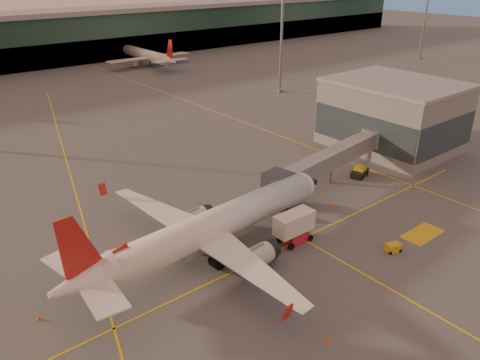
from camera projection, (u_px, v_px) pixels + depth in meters
ground at (303, 272)px, 53.07m from camera, size 600.00×600.00×0.00m
taxi_markings at (86, 168)px, 80.27m from camera, size 100.12×173.00×0.01m
gate_building at (393, 115)px, 87.06m from camera, size 18.40×22.40×12.60m
mast_east_near at (282, 36)px, 122.05m from camera, size 2.40×2.40×25.60m
mast_east_far at (425, 17)px, 167.75m from camera, size 2.40×2.40×25.60m
main_airplane at (209, 229)px, 54.53m from camera, size 37.37×33.67×11.27m
jet_bridge at (336, 157)px, 74.23m from camera, size 30.23×7.35×5.67m
catering_truck at (294, 226)px, 57.81m from camera, size 5.29×2.45×4.08m
gpu_cart at (393, 248)px, 56.61m from camera, size 2.08×1.61×1.07m
pushback_tug at (360, 172)px, 76.69m from camera, size 3.84×2.71×1.78m
cone_nose at (334, 206)px, 67.02m from camera, size 0.48×0.48×0.61m
cone_tail at (38, 318)px, 45.79m from camera, size 0.39×0.39×0.50m
cone_wing_right at (329, 340)px, 43.07m from camera, size 0.42×0.42×0.53m
cone_fwd at (312, 224)px, 62.28m from camera, size 0.40×0.40×0.51m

